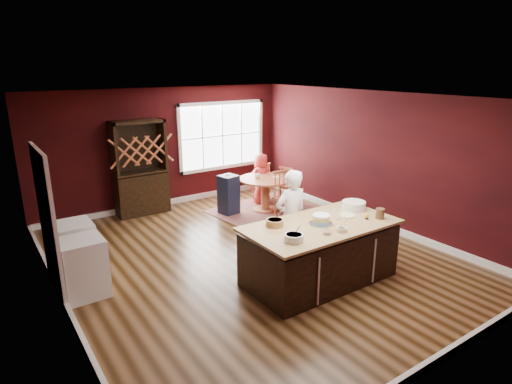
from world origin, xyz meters
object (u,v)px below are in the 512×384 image
Objects in this scene: baker at (291,218)px; chair_north at (261,181)px; hutch at (140,168)px; dining_table at (265,188)px; dryer at (73,251)px; high_chair at (229,194)px; chair_south at (287,197)px; seated_woman at (261,178)px; layer_cake at (321,219)px; washer at (84,268)px; toddler at (228,177)px; chair_east at (290,185)px; kitchen_island at (319,254)px.

baker reaches higher than chair_north.
dining_table is at bearing -30.34° from hutch.
chair_north is 1.01× the size of dryer.
high_chair reaches higher than dining_table.
seated_woman is (0.30, 1.34, 0.06)m from chair_south.
dining_table is at bearing 68.44° from layer_cake.
layer_cake is 0.39× the size of high_chair.
high_chair is 0.44× the size of hutch.
washer is at bearing -166.81° from chair_south.
high_chair is (0.45, 3.42, -0.54)m from layer_cake.
dryer is (-3.50, -1.21, -0.01)m from high_chair.
baker reaches higher than chair_south.
chair_south reaches higher than high_chair.
toddler is 1.92m from hutch.
chair_north is 0.75× the size of seated_woman.
hutch reaches higher than chair_south.
baker reaches higher than chair_east.
hutch is at bearing -30.23° from seated_woman.
layer_cake is at bearing -108.04° from high_chair.
chair_north is at bearing 26.33° from washer.
seated_woman reaches higher than dryer.
dining_table is 1.33× the size of dryer.
chair_east is 5.29m from washer.
toddler is at bearing 154.98° from dining_table.
high_chair is at bearing -34.88° from hutch.
seated_woman is at bearing -18.50° from hutch.
dining_table is at bearing 89.71° from chair_south.
layer_cake is 0.33× the size of chair_south.
layer_cake reaches higher than dining_table.
dining_table is at bearing 12.11° from dryer.
chair_north is (1.65, 3.89, 0.01)m from kitchen_island.
chair_east is at bearing 17.87° from washer.
toddler is (-0.75, 0.35, 0.28)m from dining_table.
toddler is at bearing -2.56° from seated_woman.
toddler is (0.48, 3.47, 0.37)m from kitchen_island.
washer is at bearing -90.00° from dryer.
high_chair is at bearing 0.40° from seated_woman.
seated_woman reaches higher than chair_east.
dryer is at bearing 5.79° from seated_woman.
kitchen_island is 3.75m from chair_east.
chair_east is 1.04× the size of chair_north.
hutch is at bearing 56.66° from washer.
hutch is (-2.30, 2.21, 0.49)m from chair_south.
toddler is at bearing 82.12° from kitchen_island.
seated_woman is at bearing 30.01° from chair_east.
dryer is at bearing -11.20° from chair_north.
high_chair is 3.48× the size of toddler.
layer_cake reaches higher than chair_north.
chair_north is (1.65, 3.19, -0.35)m from baker.
baker is at bearing 89.55° from kitchen_island.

